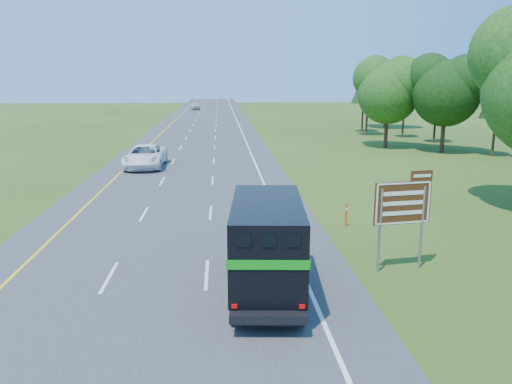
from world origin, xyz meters
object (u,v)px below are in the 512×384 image
at_px(white_suv, 145,156).
at_px(exit_sign, 403,207).
at_px(far_car, 196,106).
at_px(horse_truck, 267,241).

relative_size(white_suv, exit_sign, 1.69).
xyz_separation_m(white_suv, exit_sign, (13.23, -24.08, 1.59)).
bearing_deg(far_car, exit_sign, -87.56).
xyz_separation_m(far_car, exit_sign, (12.61, -103.38, 1.65)).
height_order(horse_truck, far_car, horse_truck).
relative_size(white_suv, far_car, 1.31).
height_order(white_suv, far_car, white_suv).
relative_size(horse_truck, far_car, 1.49).
distance_m(horse_truck, exit_sign, 5.62).
bearing_deg(far_car, white_suv, -94.96).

